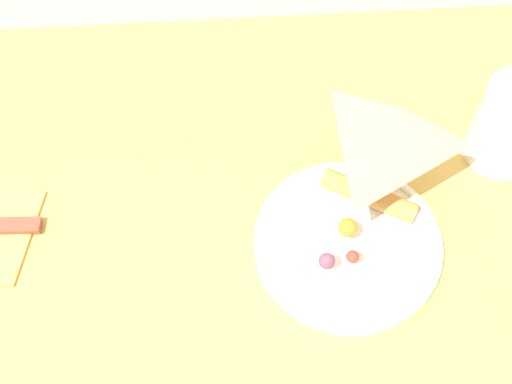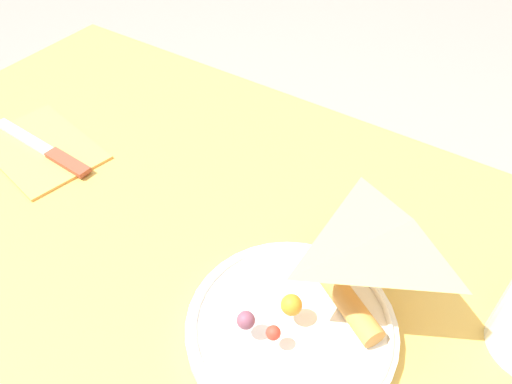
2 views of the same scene
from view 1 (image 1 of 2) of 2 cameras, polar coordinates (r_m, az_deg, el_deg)
ground_plane at (r=1.42m, az=-0.65°, el=-16.58°), size 6.00×6.00×0.00m
dining_table at (r=0.85m, az=-1.04°, el=-6.36°), size 1.15×0.67×0.71m
plate_pizza at (r=0.73m, az=8.19°, el=-4.32°), size 0.21×0.21×0.05m
milk_glass at (r=0.82m, az=21.69°, el=5.38°), size 0.09×0.09×0.11m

